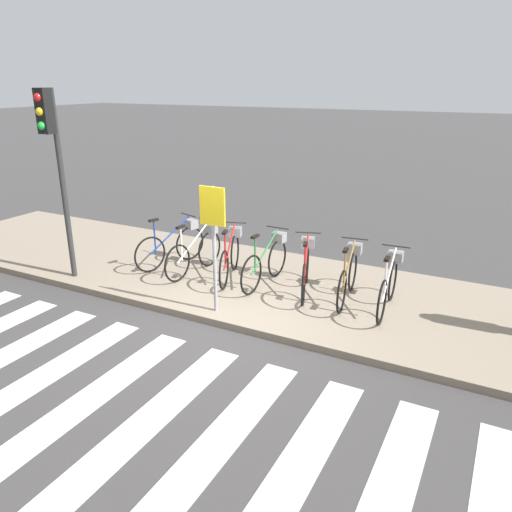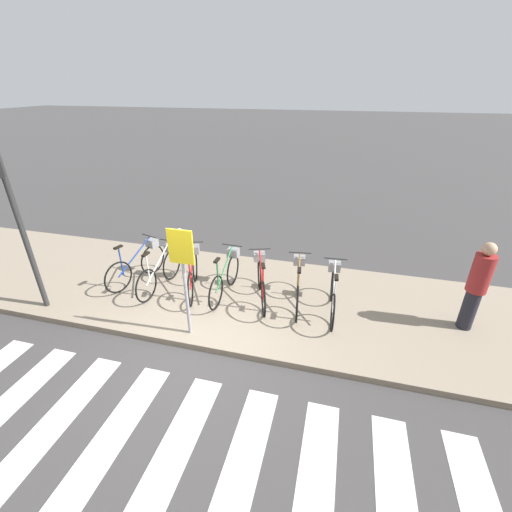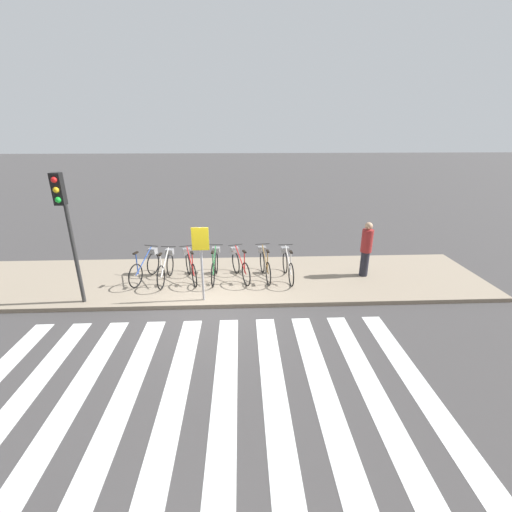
{
  "view_description": "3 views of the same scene",
  "coord_description": "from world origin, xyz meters",
  "px_view_note": "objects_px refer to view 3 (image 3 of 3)",
  "views": [
    {
      "loc": [
        3.73,
        -5.95,
        3.68
      ],
      "look_at": [
        0.42,
        0.41,
        1.14
      ],
      "focal_mm": 35.0,
      "sensor_mm": 36.0,
      "label": 1
    },
    {
      "loc": [
        2.17,
        -4.21,
        4.22
      ],
      "look_at": [
        0.69,
        1.44,
        1.26
      ],
      "focal_mm": 24.0,
      "sensor_mm": 36.0,
      "label": 2
    },
    {
      "loc": [
        0.8,
        -8.08,
        4.52
      ],
      "look_at": [
        1.22,
        1.53,
        0.91
      ],
      "focal_mm": 24.0,
      "sensor_mm": 36.0,
      "label": 3
    }
  ],
  "objects_px": {
    "parked_bicycle_0": "(146,266)",
    "parked_bicycle_6": "(288,264)",
    "parked_bicycle_3": "(215,265)",
    "parked_bicycle_4": "(240,264)",
    "traffic_light": "(65,213)",
    "parked_bicycle_2": "(190,266)",
    "pedestrian": "(366,248)",
    "parked_bicycle_5": "(265,264)",
    "parked_bicycle_1": "(166,267)",
    "sign_post": "(201,252)"
  },
  "relations": [
    {
      "from": "traffic_light",
      "to": "parked_bicycle_6",
      "type": "bearing_deg",
      "value": 13.98
    },
    {
      "from": "parked_bicycle_5",
      "to": "traffic_light",
      "type": "distance_m",
      "value": 5.58
    },
    {
      "from": "pedestrian",
      "to": "parked_bicycle_6",
      "type": "bearing_deg",
      "value": -177.79
    },
    {
      "from": "parked_bicycle_0",
      "to": "sign_post",
      "type": "distance_m",
      "value": 2.57
    },
    {
      "from": "parked_bicycle_0",
      "to": "parked_bicycle_5",
      "type": "xyz_separation_m",
      "value": [
        3.64,
        -0.0,
        0.0
      ]
    },
    {
      "from": "parked_bicycle_2",
      "to": "parked_bicycle_6",
      "type": "distance_m",
      "value": 2.99
    },
    {
      "from": "pedestrian",
      "to": "parked_bicycle_5",
      "type": "bearing_deg",
      "value": 179.98
    },
    {
      "from": "parked_bicycle_2",
      "to": "parked_bicycle_4",
      "type": "bearing_deg",
      "value": 1.13
    },
    {
      "from": "parked_bicycle_4",
      "to": "parked_bicycle_3",
      "type": "bearing_deg",
      "value": 178.99
    },
    {
      "from": "parked_bicycle_5",
      "to": "pedestrian",
      "type": "relative_size",
      "value": 0.97
    },
    {
      "from": "traffic_light",
      "to": "sign_post",
      "type": "bearing_deg",
      "value": 0.91
    },
    {
      "from": "parked_bicycle_6",
      "to": "sign_post",
      "type": "bearing_deg",
      "value": -150.99
    },
    {
      "from": "parked_bicycle_0",
      "to": "parked_bicycle_6",
      "type": "distance_m",
      "value": 4.34
    },
    {
      "from": "parked_bicycle_3",
      "to": "parked_bicycle_1",
      "type": "bearing_deg",
      "value": -175.47
    },
    {
      "from": "parked_bicycle_1",
      "to": "traffic_light",
      "type": "height_order",
      "value": "traffic_light"
    },
    {
      "from": "parked_bicycle_1",
      "to": "parked_bicycle_5",
      "type": "relative_size",
      "value": 1.0
    },
    {
      "from": "traffic_light",
      "to": "parked_bicycle_2",
      "type": "bearing_deg",
      "value": 28.39
    },
    {
      "from": "parked_bicycle_2",
      "to": "pedestrian",
      "type": "relative_size",
      "value": 0.93
    },
    {
      "from": "parked_bicycle_0",
      "to": "parked_bicycle_3",
      "type": "relative_size",
      "value": 0.96
    },
    {
      "from": "parked_bicycle_1",
      "to": "sign_post",
      "type": "xyz_separation_m",
      "value": [
        1.24,
        -1.33,
        0.95
      ]
    },
    {
      "from": "parked_bicycle_3",
      "to": "parked_bicycle_6",
      "type": "bearing_deg",
      "value": -2.17
    },
    {
      "from": "parked_bicycle_0",
      "to": "parked_bicycle_4",
      "type": "height_order",
      "value": "same"
    },
    {
      "from": "parked_bicycle_2",
      "to": "pedestrian",
      "type": "bearing_deg",
      "value": 0.56
    },
    {
      "from": "traffic_light",
      "to": "pedestrian",
      "type": "bearing_deg",
      "value": 10.52
    },
    {
      "from": "parked_bicycle_3",
      "to": "parked_bicycle_5",
      "type": "bearing_deg",
      "value": 0.39
    },
    {
      "from": "parked_bicycle_2",
      "to": "parked_bicycle_3",
      "type": "distance_m",
      "value": 0.75
    },
    {
      "from": "parked_bicycle_2",
      "to": "parked_bicycle_5",
      "type": "xyz_separation_m",
      "value": [
        2.29,
        0.05,
        0.0
      ]
    },
    {
      "from": "parked_bicycle_4",
      "to": "pedestrian",
      "type": "bearing_deg",
      "value": 0.33
    },
    {
      "from": "parked_bicycle_0",
      "to": "parked_bicycle_3",
      "type": "xyz_separation_m",
      "value": [
        2.1,
        -0.02,
        0.0
      ]
    },
    {
      "from": "parked_bicycle_5",
      "to": "parked_bicycle_4",
      "type": "bearing_deg",
      "value": -178.21
    },
    {
      "from": "parked_bicycle_5",
      "to": "pedestrian",
      "type": "bearing_deg",
      "value": -0.02
    },
    {
      "from": "parked_bicycle_6",
      "to": "parked_bicycle_3",
      "type": "bearing_deg",
      "value": 177.83
    },
    {
      "from": "parked_bicycle_2",
      "to": "sign_post",
      "type": "xyz_separation_m",
      "value": [
        0.53,
        -1.41,
        0.95
      ]
    },
    {
      "from": "parked_bicycle_1",
      "to": "parked_bicycle_3",
      "type": "distance_m",
      "value": 1.47
    },
    {
      "from": "parked_bicycle_5",
      "to": "parked_bicycle_6",
      "type": "bearing_deg",
      "value": -7.74
    },
    {
      "from": "parked_bicycle_0",
      "to": "parked_bicycle_4",
      "type": "xyz_separation_m",
      "value": [
        2.87,
        -0.03,
        0.0
      ]
    },
    {
      "from": "parked_bicycle_0",
      "to": "pedestrian",
      "type": "xyz_separation_m",
      "value": [
        6.79,
        -0.01,
        0.46
      ]
    },
    {
      "from": "parked_bicycle_3",
      "to": "pedestrian",
      "type": "distance_m",
      "value": 4.71
    },
    {
      "from": "parked_bicycle_4",
      "to": "pedestrian",
      "type": "relative_size",
      "value": 0.93
    },
    {
      "from": "parked_bicycle_5",
      "to": "parked_bicycle_6",
      "type": "height_order",
      "value": "same"
    },
    {
      "from": "parked_bicycle_5",
      "to": "pedestrian",
      "type": "xyz_separation_m",
      "value": [
        3.15,
        -0.0,
        0.46
      ]
    },
    {
      "from": "parked_bicycle_3",
      "to": "traffic_light",
      "type": "bearing_deg",
      "value": -156.47
    },
    {
      "from": "parked_bicycle_0",
      "to": "pedestrian",
      "type": "relative_size",
      "value": 0.94
    },
    {
      "from": "parked_bicycle_4",
      "to": "traffic_light",
      "type": "xyz_separation_m",
      "value": [
        -4.21,
        -1.49,
        2.02
      ]
    },
    {
      "from": "parked_bicycle_4",
      "to": "traffic_light",
      "type": "bearing_deg",
      "value": -160.55
    },
    {
      "from": "parked_bicycle_3",
      "to": "parked_bicycle_4",
      "type": "bearing_deg",
      "value": -1.01
    },
    {
      "from": "traffic_light",
      "to": "sign_post",
      "type": "height_order",
      "value": "traffic_light"
    },
    {
      "from": "parked_bicycle_3",
      "to": "parked_bicycle_4",
      "type": "xyz_separation_m",
      "value": [
        0.77,
        -0.01,
        0.0
      ]
    },
    {
      "from": "parked_bicycle_1",
      "to": "parked_bicycle_6",
      "type": "relative_size",
      "value": 1.0
    },
    {
      "from": "parked_bicycle_0",
      "to": "parked_bicycle_6",
      "type": "bearing_deg",
      "value": -1.32
    }
  ]
}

